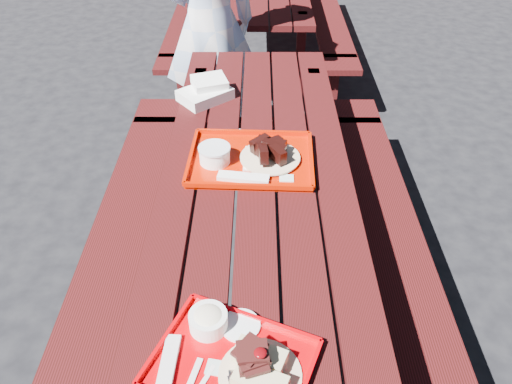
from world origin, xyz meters
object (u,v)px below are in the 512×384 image
person (209,25)px  far_tray (249,158)px  near_tray (234,354)px  picnic_table_near (256,219)px

person → far_tray: bearing=79.8°
near_tray → picnic_table_near: bearing=86.1°
near_tray → person: size_ratio=0.29×
near_tray → far_tray: size_ratio=0.96×
picnic_table_near → near_tray: 0.80m
picnic_table_near → near_tray: near_tray is taller
picnic_table_near → far_tray: (-0.03, 0.12, 0.21)m
picnic_table_near → person: (-0.29, 1.42, 0.26)m
picnic_table_near → person: person is taller
picnic_table_near → far_tray: bearing=104.2°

